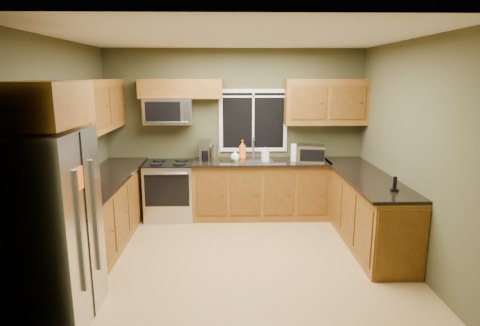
{
  "coord_description": "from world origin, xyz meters",
  "views": [
    {
      "loc": [
        -0.07,
        -4.77,
        2.26
      ],
      "look_at": [
        0.05,
        0.35,
        1.15
      ],
      "focal_mm": 30.0,
      "sensor_mm": 36.0,
      "label": 1
    }
  ],
  "objects_px": {
    "toaster_oven": "(310,154)",
    "soap_bottle_c": "(235,155)",
    "soap_bottle_a": "(242,150)",
    "refrigerator": "(48,229)",
    "kettle": "(215,153)",
    "cordless_phone": "(395,187)",
    "range": "(170,190)",
    "microwave": "(169,111)",
    "coffee_maker": "(205,151)",
    "soap_bottle_b": "(265,154)",
    "paper_towel_roll": "(294,152)"
  },
  "relations": [
    {
      "from": "toaster_oven",
      "to": "soap_bottle_c",
      "type": "xyz_separation_m",
      "value": [
        -1.17,
        0.13,
        -0.05
      ]
    },
    {
      "from": "soap_bottle_a",
      "to": "refrigerator",
      "type": "bearing_deg",
      "value": -122.43
    },
    {
      "from": "kettle",
      "to": "soap_bottle_a",
      "type": "bearing_deg",
      "value": 24.9
    },
    {
      "from": "kettle",
      "to": "cordless_phone",
      "type": "xyz_separation_m",
      "value": [
        2.17,
        -1.71,
        -0.08
      ]
    },
    {
      "from": "soap_bottle_a",
      "to": "range",
      "type": "bearing_deg",
      "value": -172.38
    },
    {
      "from": "microwave",
      "to": "soap_bottle_a",
      "type": "bearing_deg",
      "value": 1.0
    },
    {
      "from": "soap_bottle_a",
      "to": "cordless_phone",
      "type": "xyz_separation_m",
      "value": [
        1.73,
        -1.92,
        -0.1
      ]
    },
    {
      "from": "microwave",
      "to": "coffee_maker",
      "type": "relative_size",
      "value": 2.36
    },
    {
      "from": "microwave",
      "to": "soap_bottle_b",
      "type": "relative_size",
      "value": 3.59
    },
    {
      "from": "coffee_maker",
      "to": "kettle",
      "type": "relative_size",
      "value": 1.08
    },
    {
      "from": "refrigerator",
      "to": "paper_towel_roll",
      "type": "bearing_deg",
      "value": 45.94
    },
    {
      "from": "soap_bottle_c",
      "to": "refrigerator",
      "type": "bearing_deg",
      "value": -121.84
    },
    {
      "from": "refrigerator",
      "to": "cordless_phone",
      "type": "relative_size",
      "value": 10.07
    },
    {
      "from": "soap_bottle_b",
      "to": "cordless_phone",
      "type": "distance_m",
      "value": 2.25
    },
    {
      "from": "paper_towel_roll",
      "to": "range",
      "type": "bearing_deg",
      "value": -179.93
    },
    {
      "from": "kettle",
      "to": "soap_bottle_c",
      "type": "distance_m",
      "value": 0.34
    },
    {
      "from": "soap_bottle_a",
      "to": "cordless_phone",
      "type": "distance_m",
      "value": 2.58
    },
    {
      "from": "toaster_oven",
      "to": "soap_bottle_a",
      "type": "bearing_deg",
      "value": 166.16
    },
    {
      "from": "soap_bottle_b",
      "to": "cordless_phone",
      "type": "height_order",
      "value": "soap_bottle_b"
    },
    {
      "from": "refrigerator",
      "to": "kettle",
      "type": "bearing_deg",
      "value": 62.5
    },
    {
      "from": "range",
      "to": "soap_bottle_a",
      "type": "relative_size",
      "value": 3.01
    },
    {
      "from": "range",
      "to": "toaster_oven",
      "type": "relative_size",
      "value": 1.93
    },
    {
      "from": "toaster_oven",
      "to": "soap_bottle_c",
      "type": "relative_size",
      "value": 2.74
    },
    {
      "from": "soap_bottle_b",
      "to": "paper_towel_roll",
      "type": "bearing_deg",
      "value": -3.43
    },
    {
      "from": "toaster_oven",
      "to": "paper_towel_roll",
      "type": "xyz_separation_m",
      "value": [
        -0.23,
        0.11,
        -0.0
      ]
    },
    {
      "from": "range",
      "to": "soap_bottle_c",
      "type": "distance_m",
      "value": 1.19
    },
    {
      "from": "range",
      "to": "microwave",
      "type": "xyz_separation_m",
      "value": [
        -0.0,
        0.14,
        1.26
      ]
    },
    {
      "from": "soap_bottle_b",
      "to": "coffee_maker",
      "type": "bearing_deg",
      "value": 175.89
    },
    {
      "from": "soap_bottle_b",
      "to": "soap_bottle_c",
      "type": "height_order",
      "value": "soap_bottle_b"
    },
    {
      "from": "soap_bottle_b",
      "to": "cordless_phone",
      "type": "relative_size",
      "value": 1.18
    },
    {
      "from": "soap_bottle_a",
      "to": "toaster_oven",
      "type": "bearing_deg",
      "value": -13.84
    },
    {
      "from": "kettle",
      "to": "microwave",
      "type": "bearing_deg",
      "value": 165.72
    },
    {
      "from": "paper_towel_roll",
      "to": "soap_bottle_a",
      "type": "xyz_separation_m",
      "value": [
        -0.82,
        0.15,
        0.02
      ]
    },
    {
      "from": "coffee_maker",
      "to": "paper_towel_roll",
      "type": "relative_size",
      "value": 1.08
    },
    {
      "from": "paper_towel_roll",
      "to": "coffee_maker",
      "type": "bearing_deg",
      "value": 176.11
    },
    {
      "from": "refrigerator",
      "to": "cordless_phone",
      "type": "xyz_separation_m",
      "value": [
        3.59,
        1.01,
        0.09
      ]
    },
    {
      "from": "refrigerator",
      "to": "coffee_maker",
      "type": "distance_m",
      "value": 3.14
    },
    {
      "from": "microwave",
      "to": "paper_towel_roll",
      "type": "distance_m",
      "value": 2.1
    },
    {
      "from": "kettle",
      "to": "soap_bottle_b",
      "type": "height_order",
      "value": "kettle"
    },
    {
      "from": "toaster_oven",
      "to": "soap_bottle_b",
      "type": "relative_size",
      "value": 2.29
    },
    {
      "from": "soap_bottle_c",
      "to": "cordless_phone",
      "type": "xyz_separation_m",
      "value": [
        1.85,
        -1.79,
        -0.03
      ]
    },
    {
      "from": "toaster_oven",
      "to": "coffee_maker",
      "type": "relative_size",
      "value": 1.51
    },
    {
      "from": "coffee_maker",
      "to": "soap_bottle_c",
      "type": "distance_m",
      "value": 0.49
    },
    {
      "from": "toaster_oven",
      "to": "refrigerator",
      "type": "bearing_deg",
      "value": -137.53
    },
    {
      "from": "refrigerator",
      "to": "coffee_maker",
      "type": "xyz_separation_m",
      "value": [
        1.25,
        2.87,
        0.19
      ]
    },
    {
      "from": "range",
      "to": "kettle",
      "type": "relative_size",
      "value": 3.16
    },
    {
      "from": "refrigerator",
      "to": "cordless_phone",
      "type": "bearing_deg",
      "value": 15.7
    },
    {
      "from": "refrigerator",
      "to": "toaster_oven",
      "type": "bearing_deg",
      "value": 42.47
    },
    {
      "from": "refrigerator",
      "to": "toaster_oven",
      "type": "distance_m",
      "value": 3.95
    },
    {
      "from": "microwave",
      "to": "soap_bottle_c",
      "type": "bearing_deg",
      "value": -5.75
    }
  ]
}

